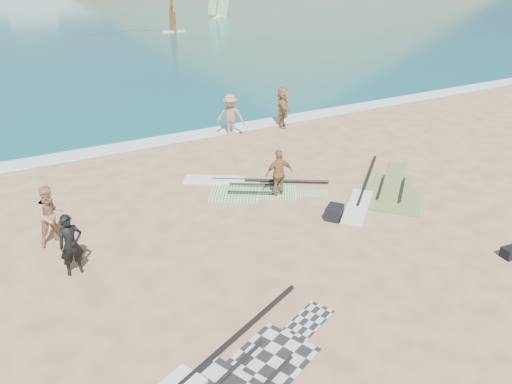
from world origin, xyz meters
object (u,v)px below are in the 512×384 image
rig_green (242,186)px  gear_bag_far (511,253)px  beachgoer_mid (230,116)px  person_wetsuit (71,245)px  beachgoer_right (283,107)px  beachgoer_back (279,174)px  gear_bag_near (334,212)px  beachgoer_left (51,215)px  rig_orange (377,195)px

rig_green → gear_bag_far: (4.17, -7.38, 0.09)m
beachgoer_mid → person_wetsuit: bearing=-99.5°
beachgoer_mid → beachgoer_right: beachgoer_right is taller
rig_green → beachgoer_right: (4.83, 5.09, 0.90)m
beachgoer_right → gear_bag_far: bearing=-154.9°
beachgoer_back → beachgoer_right: (4.07, 6.28, 0.13)m
gear_bag_near → person_wetsuit: 7.53m
beachgoer_left → beachgoer_back: beachgoer_left is taller
beachgoer_left → beachgoer_mid: beachgoer_mid is taller
beachgoer_left → person_wetsuit: bearing=-98.5°
gear_bag_near → beachgoer_left: (-7.65, 2.59, 0.66)m
beachgoer_left → beachgoer_right: size_ratio=0.91×
rig_green → gear_bag_near: bearing=-34.6°
gear_bag_near → beachgoer_left: bearing=161.3°
rig_orange → gear_bag_near: size_ratio=8.33×
rig_orange → rig_green: bearing=100.6°
beachgoer_left → beachgoer_back: bearing=-18.1°
rig_orange → person_wetsuit: size_ratio=3.18×
rig_green → rig_orange: rig_orange is taller
rig_green → gear_bag_near: gear_bag_near is taller
rig_green → beachgoer_back: 1.61m
rig_green → beachgoer_mid: 5.58m
gear_bag_near → person_wetsuit: size_ratio=0.38×
beachgoer_left → gear_bag_far: bearing=-47.0°
beachgoer_back → gear_bag_far: bearing=126.1°
rig_green → gear_bag_far: gear_bag_far is taller
beachgoer_left → beachgoer_right: (11.05, 5.84, 0.09)m
rig_orange → gear_bag_far: size_ratio=10.88×
rig_orange → person_wetsuit: (-9.66, 0.29, 0.76)m
beachgoer_left → rig_orange: bearing=-26.2°
rig_green → rig_orange: size_ratio=0.87×
rig_orange → beachgoer_back: bearing=109.1°
rig_green → beachgoer_right: bearing=78.9°
beachgoer_back → beachgoer_right: beachgoer_right is taller
person_wetsuit → beachgoer_right: beachgoer_right is taller
rig_green → beachgoer_right: beachgoer_right is taller
gear_bag_far → beachgoer_right: (0.65, 12.47, 0.81)m
beachgoer_right → rig_orange: bearing=-160.6°
rig_orange → gear_bag_far: bearing=-124.9°
beachgoer_back → beachgoer_left: bearing=3.5°
person_wetsuit → beachgoer_mid: bearing=36.8°
gear_bag_far → beachgoer_left: (-10.40, 6.63, 0.72)m
person_wetsuit → beachgoer_left: size_ratio=0.94×
beachgoer_back → beachgoer_right: 7.49m
beachgoer_back → person_wetsuit: bearing=18.0°
rig_green → beachgoer_left: beachgoer_left is taller
gear_bag_far → beachgoer_right: bearing=87.0°
gear_bag_far → person_wetsuit: (-10.21, 4.88, 0.67)m
beachgoer_mid → beachgoer_left: bearing=-107.4°
rig_orange → beachgoer_back: (-2.86, 1.59, 0.76)m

